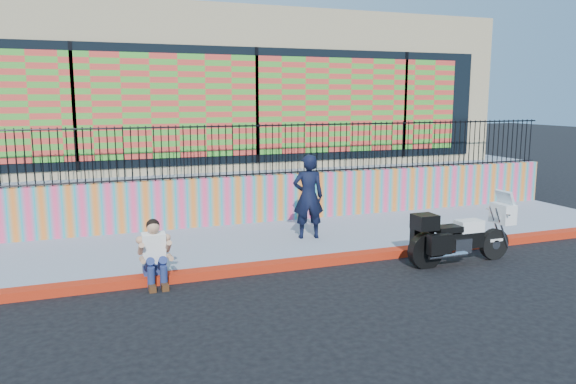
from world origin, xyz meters
name	(u,v)px	position (x,y,z in m)	size (l,w,h in m)	color
ground	(325,264)	(0.00, 0.00, 0.00)	(90.00, 90.00, 0.00)	black
red_curb	(325,260)	(0.00, 0.00, 0.07)	(16.00, 0.30, 0.15)	#A41C0B
sidewalk	(293,239)	(0.00, 1.65, 0.07)	(16.00, 3.00, 0.15)	gray
mural_wall	(269,198)	(0.00, 3.25, 0.70)	(16.00, 0.20, 1.10)	#FF4376
metal_fence	(268,150)	(0.00, 3.25, 1.85)	(15.80, 0.04, 1.20)	black
elevated_platform	(218,174)	(0.00, 8.35, 0.62)	(16.00, 10.00, 1.25)	gray
storefront_building	(218,91)	(0.00, 8.13, 3.25)	(14.00, 8.06, 4.00)	tan
police_motorcycle	(460,235)	(2.34, -0.83, 0.55)	(2.12, 0.70, 1.32)	black
police_officer	(308,197)	(0.24, 1.41, 1.03)	(0.64, 0.42, 1.75)	black
seated_man	(155,259)	(-3.09, -0.09, 0.45)	(0.54, 0.71, 1.06)	navy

